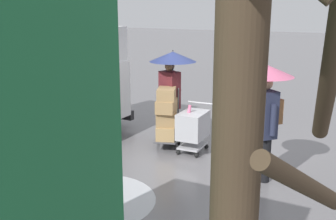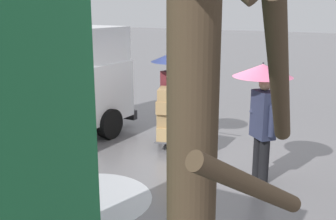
{
  "view_description": "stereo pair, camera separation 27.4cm",
  "coord_description": "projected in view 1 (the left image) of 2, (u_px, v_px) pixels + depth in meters",
  "views": [
    {
      "loc": [
        -3.23,
        7.44,
        3.06
      ],
      "look_at": [
        0.4,
        0.41,
        1.05
      ],
      "focal_mm": 43.5,
      "sensor_mm": 36.0,
      "label": 1
    },
    {
      "loc": [
        -3.47,
        7.31,
        3.06
      ],
      "look_at": [
        0.4,
        0.41,
        1.05
      ],
      "focal_mm": 43.5,
      "sensor_mm": 36.0,
      "label": 2
    }
  ],
  "objects": [
    {
      "name": "pedestrian_black_side",
      "position": [
        265.0,
        95.0,
        7.11
      ],
      "size": [
        1.04,
        1.04,
        2.15
      ],
      "color": "black",
      "rests_on": "ground"
    },
    {
      "name": "ground_plane",
      "position": [
        194.0,
        156.0,
        8.6
      ],
      "size": [
        90.0,
        90.0,
        0.0
      ],
      "primitive_type": "plane",
      "color": "slate"
    },
    {
      "name": "pedestrian_pink_side",
      "position": [
        171.0,
        75.0,
        9.05
      ],
      "size": [
        1.04,
        1.04,
        2.15
      ],
      "color": "black",
      "rests_on": "ground"
    },
    {
      "name": "shopping_cart_vendor",
      "position": [
        193.0,
        126.0,
        8.72
      ],
      "size": [
        0.58,
        0.84,
        1.04
      ],
      "color": "#B2B2B7",
      "rests_on": "ground"
    },
    {
      "name": "slush_patch_near_cluster",
      "position": [
        91.0,
        200.0,
        6.62
      ],
      "size": [
        2.12,
        2.12,
        0.01
      ],
      "primitive_type": "cylinder",
      "color": "#ADAFB5",
      "rests_on": "ground"
    },
    {
      "name": "hand_dolly_boxes",
      "position": [
        167.0,
        115.0,
        8.88
      ],
      "size": [
        0.7,
        0.82,
        1.36
      ],
      "color": "#515156",
      "rests_on": "ground"
    },
    {
      "name": "cargo_van_parked_right",
      "position": [
        31.0,
        97.0,
        8.76
      ],
      "size": [
        2.33,
        5.4,
        2.6
      ],
      "color": "white",
      "rests_on": "ground"
    }
  ]
}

